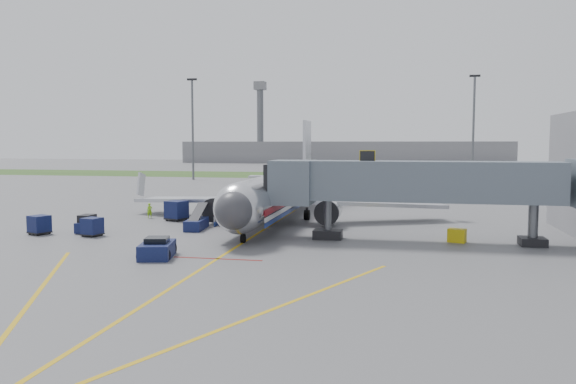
% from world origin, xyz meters
% --- Properties ---
extents(ground, '(400.00, 400.00, 0.00)m').
position_xyz_m(ground, '(0.00, 0.00, 0.00)').
color(ground, '#565659').
rests_on(ground, ground).
extents(grass_strip, '(300.00, 25.00, 0.01)m').
position_xyz_m(grass_strip, '(0.00, 90.00, 0.01)').
color(grass_strip, '#2D4C1E').
rests_on(grass_strip, ground).
extents(apron_markings, '(21.52, 50.00, 0.01)m').
position_xyz_m(apron_markings, '(0.00, -7.40, 0.00)').
color(apron_markings, gold).
rests_on(apron_markings, ground).
extents(airliner, '(32.10, 35.67, 10.25)m').
position_xyz_m(airliner, '(0.00, 15.25, 2.65)').
color(airliner, silver).
rests_on(airliner, ground).
extents(jet_bridge, '(25.30, 4.00, 6.90)m').
position_xyz_m(jet_bridge, '(12.86, 5.00, 4.47)').
color(jet_bridge, slate).
rests_on(jet_bridge, ground).
extents(light_mast_left, '(2.00, 0.44, 20.40)m').
position_xyz_m(light_mast_left, '(-30.00, 70.00, 10.78)').
color(light_mast_left, '#595B60').
rests_on(light_mast_left, ground).
extents(light_mast_right, '(2.00, 0.44, 20.40)m').
position_xyz_m(light_mast_right, '(25.00, 75.00, 10.78)').
color(light_mast_right, '#595B60').
rests_on(light_mast_right, ground).
extents(distant_terminal, '(120.00, 14.00, 8.00)m').
position_xyz_m(distant_terminal, '(-10.00, 170.00, 4.00)').
color(distant_terminal, slate).
rests_on(distant_terminal, ground).
extents(control_tower, '(4.00, 4.00, 30.00)m').
position_xyz_m(control_tower, '(-40.00, 165.00, 17.33)').
color(control_tower, '#595B60').
rests_on(control_tower, ground).
extents(pushback_tug, '(2.63, 3.57, 1.34)m').
position_xyz_m(pushback_tug, '(-4.00, -4.35, 0.56)').
color(pushback_tug, '#0D163B').
rests_on(pushback_tug, ground).
extents(baggage_tug, '(1.14, 2.16, 1.50)m').
position_xyz_m(baggage_tug, '(-14.08, 4.05, 0.66)').
color(baggage_tug, '#0D163B').
rests_on(baggage_tug, ground).
extents(baggage_cart_a, '(1.62, 1.62, 1.47)m').
position_xyz_m(baggage_cart_a, '(-12.72, 2.52, 0.75)').
color(baggage_cart_a, '#0D163B').
rests_on(baggage_cart_a, ground).
extents(baggage_cart_b, '(1.86, 1.86, 1.55)m').
position_xyz_m(baggage_cart_b, '(-17.44, 2.47, 0.79)').
color(baggage_cart_b, '#0D163B').
rests_on(baggage_cart_b, ground).
extents(baggage_cart_c, '(2.23, 2.23, 1.89)m').
position_xyz_m(baggage_cart_c, '(-9.66, 12.46, 0.96)').
color(baggage_cart_c, '#0D163B').
rests_on(baggage_cart_c, ground).
extents(belt_loader, '(1.76, 4.38, 2.09)m').
position_xyz_m(belt_loader, '(-5.78, 7.58, 0.52)').
color(belt_loader, '#0D163B').
rests_on(belt_loader, ground).
extents(ground_power_cart, '(1.48, 1.21, 1.02)m').
position_xyz_m(ground_power_cart, '(15.74, 5.38, 0.50)').
color(ground_power_cart, gold).
rests_on(ground_power_cart, ground).
extents(ramp_worker, '(0.65, 0.60, 1.49)m').
position_xyz_m(ramp_worker, '(-12.95, 13.52, 0.75)').
color(ramp_worker, '#7CC617').
rests_on(ramp_worker, ground).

